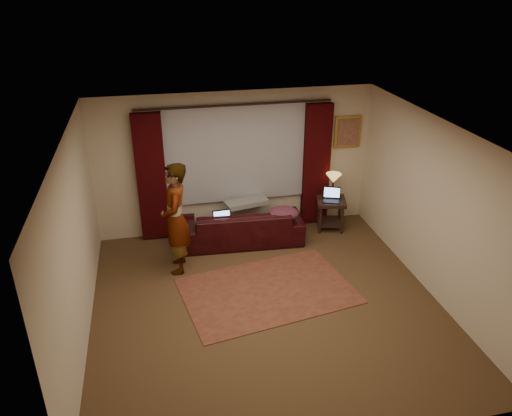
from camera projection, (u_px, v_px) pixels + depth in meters
The scene contains 20 objects.
floor at pixel (267, 305), 7.34m from camera, with size 5.00×5.00×0.01m, color brown.
ceiling at pixel (269, 134), 6.20m from camera, with size 5.00×5.00×0.02m, color silver.
wall_back at pixel (235, 163), 8.97m from camera, with size 5.00×0.02×2.60m, color beige.
wall_front at pixel (331, 351), 4.57m from camera, with size 5.00×0.02×2.60m, color beige.
wall_left at pixel (75, 246), 6.29m from camera, with size 0.02×5.00×2.60m, color beige.
wall_right at pixel (435, 209), 7.25m from camera, with size 0.02×5.00×2.60m, color beige.
sheer_curtain at pixel (236, 153), 8.83m from camera, with size 2.50×0.05×1.80m, color #A2A3AA.
drape_left at pixel (151, 178), 8.64m from camera, with size 0.50×0.14×2.30m, color black.
drape_right at pixel (316, 165), 9.21m from camera, with size 0.50×0.14×2.30m, color black.
curtain_rod at pixel (235, 105), 8.40m from camera, with size 0.04×0.04×3.40m, color black.
picture_frame at pixel (348, 132), 9.15m from camera, with size 0.50×0.04×0.60m, color #B08436.
sofa at pixel (242, 220), 8.85m from camera, with size 2.15×0.93×0.87m, color black.
throw_blanket at pixel (246, 191), 8.91m from camera, with size 0.77×0.31×0.09m, color gray.
clothing_pile at pixel (283, 214), 8.78m from camera, with size 0.56×0.43×0.24m, color #612B40.
laptop_sofa at pixel (223, 219), 8.60m from camera, with size 0.32×0.35×0.23m, color black, non-canonical shape.
area_rug at pixel (267, 290), 7.64m from camera, with size 2.52×1.68×0.01m, color brown.
end_table at pixel (330, 214), 9.35m from camera, with size 0.52×0.52×0.60m, color black.
tiffany_lamp at pixel (333, 185), 9.24m from camera, with size 0.28×0.28×0.46m, color olive, non-canonical shape.
laptop_table at pixel (332, 195), 9.10m from camera, with size 0.32×0.35×0.23m, color black, non-canonical shape.
person at pixel (176, 219), 7.81m from camera, with size 0.54×0.54×1.84m, color gray.
Camera 1 is at (-1.43, -5.82, 4.47)m, focal length 35.00 mm.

